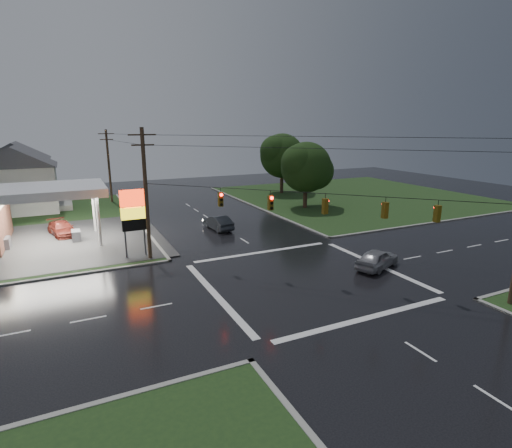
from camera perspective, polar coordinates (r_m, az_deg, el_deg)
name	(u,v)px	position (r m, az deg, el deg)	size (l,w,h in m)	color
ground	(304,278)	(30.36, 6.88, -7.71)	(120.00, 120.00, 0.00)	black
grass_ne	(355,196)	(65.59, 14.01, 3.84)	(36.00, 36.00, 0.08)	#1C3316
pylon_sign	(133,212)	(35.27, -17.15, 1.66)	(2.00, 0.35, 6.00)	#59595E
utility_pole_nw	(146,193)	(34.14, -15.44, 4.31)	(2.20, 0.32, 11.00)	#382619
utility_pole_n	(109,165)	(62.23, -20.28, 7.91)	(2.20, 0.32, 10.50)	#382619
traffic_signals	(307,193)	(28.61, 7.31, 4.43)	(26.87, 26.87, 1.47)	black
house_near	(18,178)	(60.34, -30.89, 5.61)	(11.05, 8.48, 8.60)	silver
house_far	(17,170)	(72.32, -30.92, 6.69)	(11.05, 8.48, 8.60)	silver
tree_ne_near	(307,167)	(54.66, 7.29, 8.02)	(7.99, 6.80, 8.98)	black
tree_ne_far	(283,156)	(66.39, 3.86, 9.69)	(8.46, 7.20, 9.80)	black
car_north	(218,222)	(43.85, -5.46, 0.23)	(1.64, 4.71, 1.55)	#212429
car_crossing	(377,259)	(33.41, 16.94, -4.75)	(1.85, 4.59, 1.57)	gray
car_pump	(62,229)	(45.91, -25.97, -0.59)	(2.03, 4.99, 1.45)	#551A13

